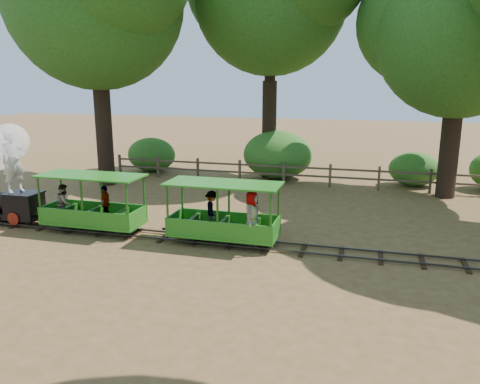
# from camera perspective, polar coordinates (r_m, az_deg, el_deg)

# --- Properties ---
(ground) EXTENTS (90.00, 90.00, 0.00)m
(ground) POSITION_cam_1_polar(r_m,az_deg,el_deg) (12.88, 3.24, -6.76)
(ground) COLOR olive
(ground) RESTS_ON ground
(track) EXTENTS (22.00, 1.00, 0.10)m
(track) POSITION_cam_1_polar(r_m,az_deg,el_deg) (12.86, 3.24, -6.48)
(track) COLOR #3F3D3A
(track) RESTS_ON ground
(carriage_front) EXTENTS (3.15, 1.29, 1.64)m
(carriage_front) POSITION_cam_1_polar(r_m,az_deg,el_deg) (14.72, -17.89, -1.90)
(carriage_front) COLOR #28801C
(carriage_front) RESTS_ON track
(carriage_rear) EXTENTS (3.15, 1.38, 1.64)m
(carriage_rear) POSITION_cam_1_polar(r_m,az_deg,el_deg) (12.92, -1.60, -3.16)
(carriage_rear) COLOR #28801C
(carriage_rear) RESTS_ON track
(oak_ne) EXTENTS (7.60, 6.69, 9.13)m
(oak_ne) POSITION_cam_1_polar(r_m,az_deg,el_deg) (19.72, 25.33, 17.87)
(oak_ne) COLOR #2D2116
(oak_ne) RESTS_ON ground
(fence) EXTENTS (18.10, 0.10, 1.00)m
(fence) POSITION_cam_1_polar(r_m,az_deg,el_deg) (20.35, 8.13, 2.33)
(fence) COLOR brown
(fence) RESTS_ON ground
(shrub_west) EXTENTS (2.45, 1.88, 1.69)m
(shrub_west) POSITION_cam_1_polar(r_m,az_deg,el_deg) (23.86, -10.74, 4.50)
(shrub_west) COLOR #2D6B1E
(shrub_west) RESTS_ON ground
(shrub_mid_w) EXTENTS (3.20, 2.46, 2.22)m
(shrub_mid_w) POSITION_cam_1_polar(r_m,az_deg,el_deg) (21.77, 4.59, 4.55)
(shrub_mid_w) COLOR #2D6B1E
(shrub_mid_w) RESTS_ON ground
(shrub_mid_e) EXTENTS (2.13, 1.64, 1.47)m
(shrub_mid_e) POSITION_cam_1_polar(r_m,az_deg,el_deg) (21.53, 20.46, 2.64)
(shrub_mid_e) COLOR #2D6B1E
(shrub_mid_e) RESTS_ON ground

